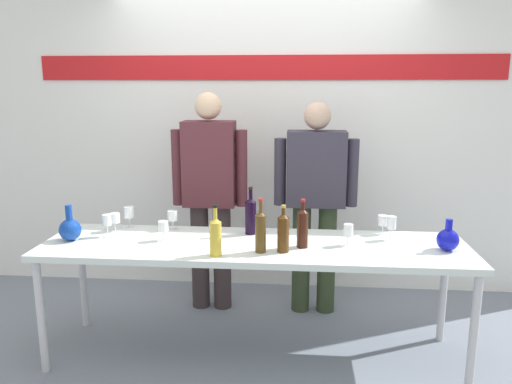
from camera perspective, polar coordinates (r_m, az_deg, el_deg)
name	(u,v)px	position (r m, az deg, el deg)	size (l,w,h in m)	color
ground_plane	(254,354)	(3.50, -0.22, -18.05)	(10.00, 10.00, 0.00)	slate
back_wall	(267,116)	(4.28, 1.27, 8.69)	(5.49, 0.11, 3.00)	white
display_table	(254,252)	(3.20, -0.23, -6.82)	(2.70, 0.71, 0.77)	silver
decanter_blue_left	(70,229)	(3.44, -20.50, -3.96)	(0.14, 0.14, 0.24)	#123997
decanter_blue_right	(448,239)	(3.25, 21.09, -5.05)	(0.13, 0.13, 0.20)	#1015B7
presenter_left	(210,189)	(3.87, -5.30, 0.33)	(0.58, 0.22, 1.71)	#372B2C
presenter_right	(315,195)	(3.82, 6.81, -0.30)	(0.63, 0.22, 1.64)	#2F3C24
wine_bottle_0	(216,235)	(2.94, -4.65, -4.95)	(0.07, 0.07, 0.31)	gold
wine_bottle_1	(251,215)	(3.35, -0.62, -2.60)	(0.07, 0.07, 0.32)	black
wine_bottle_2	(303,227)	(3.09, 5.34, -3.97)	(0.07, 0.07, 0.31)	#36160C
wine_bottle_3	(261,230)	(2.98, 0.53, -4.42)	(0.07, 0.07, 0.33)	#4F3715
wine_bottle_4	(283,232)	(3.00, 3.13, -4.55)	(0.07, 0.07, 0.29)	#47290D
wine_glass_left_0	(173,216)	(3.50, -9.52, -2.74)	(0.07, 0.07, 0.13)	white
wine_glass_left_1	(115,218)	(3.55, -15.86, -2.93)	(0.07, 0.07, 0.13)	white
wine_glass_left_2	(107,221)	(3.44, -16.69, -3.18)	(0.06, 0.06, 0.15)	white
wine_glass_left_3	(129,213)	(3.61, -14.31, -2.30)	(0.07, 0.07, 0.15)	white
wine_glass_left_4	(163,227)	(3.27, -10.57, -3.93)	(0.07, 0.07, 0.13)	white
wine_glass_right_0	(392,223)	(3.34, 15.26, -3.49)	(0.06, 0.06, 0.16)	white
wine_glass_right_1	(383,221)	(3.46, 14.31, -3.20)	(0.07, 0.07, 0.13)	white
wine_glass_right_2	(348,231)	(3.17, 10.51, -4.38)	(0.06, 0.06, 0.14)	white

